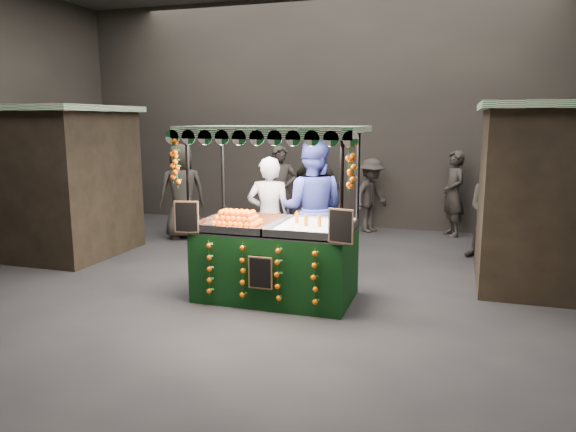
% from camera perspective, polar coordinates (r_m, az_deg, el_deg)
% --- Properties ---
extents(ground, '(12.00, 12.00, 0.00)m').
position_cam_1_polar(ground, '(7.59, -3.78, -7.90)').
color(ground, black).
rests_on(ground, ground).
extents(market_hall, '(12.10, 10.10, 5.05)m').
position_cam_1_polar(market_hall, '(7.29, -4.10, 18.27)').
color(market_hall, black).
rests_on(market_hall, ground).
extents(neighbour_stall_left, '(3.00, 2.20, 2.60)m').
position_cam_1_polar(neighbour_stall_left, '(10.50, -24.74, 3.54)').
color(neighbour_stall_left, black).
rests_on(neighbour_stall_left, ground).
extents(juice_stall, '(2.35, 1.38, 2.28)m').
position_cam_1_polar(juice_stall, '(7.05, -1.35, -3.30)').
color(juice_stall, black).
rests_on(juice_stall, ground).
extents(vendor_grey, '(0.75, 0.58, 1.83)m').
position_cam_1_polar(vendor_grey, '(8.05, -2.01, -0.13)').
color(vendor_grey, gray).
rests_on(vendor_grey, ground).
extents(vendor_blue, '(1.08, 0.87, 2.09)m').
position_cam_1_polar(vendor_blue, '(7.96, 2.56, 0.71)').
color(vendor_blue, navy).
rests_on(vendor_blue, ground).
extents(shopper_0, '(0.79, 0.67, 1.84)m').
position_cam_1_polar(shopper_0, '(10.96, -0.79, 2.67)').
color(shopper_0, '#2C2624').
rests_on(shopper_0, ground).
extents(shopper_1, '(0.91, 0.75, 1.74)m').
position_cam_1_polar(shopper_1, '(9.67, 20.99, 0.68)').
color(shopper_1, black).
rests_on(shopper_1, ground).
extents(shopper_2, '(1.15, 0.58, 1.88)m').
position_cam_1_polar(shopper_2, '(11.47, 2.97, 3.10)').
color(shopper_2, '#2A2622').
rests_on(shopper_2, ground).
extents(shopper_3, '(0.95, 1.16, 1.56)m').
position_cam_1_polar(shopper_3, '(11.46, 8.83, 2.17)').
color(shopper_3, '#282321').
rests_on(shopper_3, ground).
extents(shopper_4, '(1.10, 1.06, 1.90)m').
position_cam_1_polar(shopper_4, '(10.90, -11.25, 2.59)').
color(shopper_4, '#2B2723').
rests_on(shopper_4, ground).
extents(shopper_5, '(1.65, 1.68, 1.92)m').
position_cam_1_polar(shopper_5, '(10.02, 28.05, 1.00)').
color(shopper_5, black).
rests_on(shopper_5, ground).
extents(shopper_6, '(0.66, 0.76, 1.75)m').
position_cam_1_polar(shopper_6, '(11.41, 17.25, 2.29)').
color(shopper_6, black).
rests_on(shopper_6, ground).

